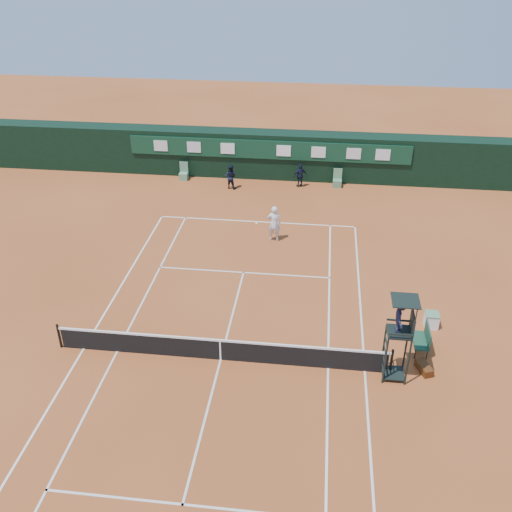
% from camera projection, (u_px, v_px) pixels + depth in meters
% --- Properties ---
extents(ground, '(90.00, 90.00, 0.00)m').
position_uv_depth(ground, '(221.00, 360.00, 21.93)').
color(ground, '#A75327').
rests_on(ground, ground).
extents(court_lines, '(11.05, 23.85, 0.01)m').
position_uv_depth(court_lines, '(221.00, 359.00, 21.93)').
color(court_lines, white).
rests_on(court_lines, ground).
extents(tennis_net, '(12.90, 0.10, 1.10)m').
position_uv_depth(tennis_net, '(220.00, 349.00, 21.68)').
color(tennis_net, black).
rests_on(tennis_net, ground).
extents(back_wall, '(40.00, 1.65, 3.00)m').
position_uv_depth(back_wall, '(269.00, 154.00, 37.26)').
color(back_wall, black).
rests_on(back_wall, ground).
extents(linesman_chair_left, '(0.55, 0.50, 1.15)m').
position_uv_depth(linesman_chair_left, '(184.00, 175.00, 37.35)').
color(linesman_chair_left, '#5D8E69').
rests_on(linesman_chair_left, ground).
extents(linesman_chair_right, '(0.55, 0.50, 1.15)m').
position_uv_depth(linesman_chair_right, '(337.00, 182.00, 36.32)').
color(linesman_chair_right, '#54815C').
rests_on(linesman_chair_right, ground).
extents(umpire_chair, '(0.96, 0.95, 3.42)m').
position_uv_depth(umpire_chair, '(400.00, 323.00, 19.90)').
color(umpire_chair, black).
rests_on(umpire_chair, ground).
extents(player_bench, '(0.56, 1.20, 1.10)m').
position_uv_depth(player_bench, '(423.00, 338.00, 22.13)').
color(player_bench, '#1A412D').
rests_on(player_bench, ground).
extents(tennis_bag, '(0.63, 0.90, 0.31)m').
position_uv_depth(tennis_bag, '(424.00, 368.00, 21.29)').
color(tennis_bag, black).
rests_on(tennis_bag, ground).
extents(cooler, '(0.57, 0.57, 0.65)m').
position_uv_depth(cooler, '(431.00, 320.00, 23.59)').
color(cooler, white).
rests_on(cooler, ground).
extents(tennis_ball, '(0.06, 0.06, 0.06)m').
position_uv_depth(tennis_ball, '(238.00, 278.00, 26.97)').
color(tennis_ball, '#CCE435').
rests_on(tennis_ball, ground).
extents(player, '(0.73, 0.50, 1.95)m').
position_uv_depth(player, '(274.00, 223.00, 29.80)').
color(player, silver).
rests_on(player, ground).
extents(ball_kid_left, '(0.89, 0.77, 1.56)m').
position_uv_depth(ball_kid_left, '(231.00, 177.00, 35.85)').
color(ball_kid_left, black).
rests_on(ball_kid_left, ground).
extents(ball_kid_right, '(0.95, 0.74, 1.51)m').
position_uv_depth(ball_kid_right, '(300.00, 176.00, 36.08)').
color(ball_kid_right, black).
rests_on(ball_kid_right, ground).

